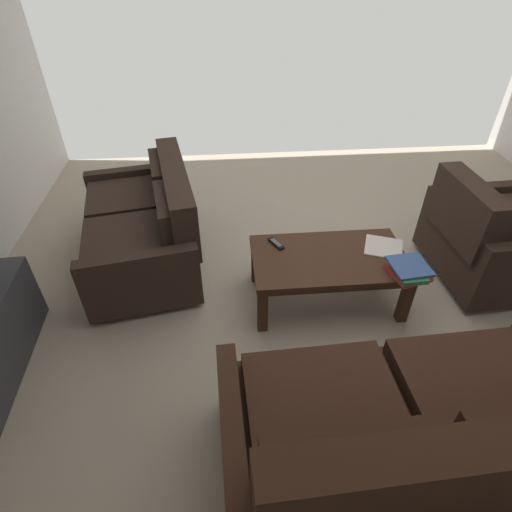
# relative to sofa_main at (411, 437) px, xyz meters

# --- Properties ---
(ground_plane) EXTENTS (5.63, 5.22, 0.01)m
(ground_plane) POSITION_rel_sofa_main_xyz_m (-0.00, -1.45, -0.36)
(ground_plane) COLOR tan
(sofa_main) EXTENTS (1.81, 0.94, 0.85)m
(sofa_main) POSITION_rel_sofa_main_xyz_m (0.00, 0.00, 0.00)
(sofa_main) COLOR black
(sofa_main) RESTS_ON ground
(loveseat_near) EXTENTS (1.07, 1.55, 0.83)m
(loveseat_near) POSITION_rel_sofa_main_xyz_m (1.48, -1.94, -0.00)
(loveseat_near) COLOR black
(loveseat_near) RESTS_ON ground
(coffee_table) EXTENTS (1.11, 0.62, 0.42)m
(coffee_table) POSITION_rel_sofa_main_xyz_m (0.09, -1.32, -0.00)
(coffee_table) COLOR #3D2316
(coffee_table) RESTS_ON ground
(armchair_side) EXTENTS (0.88, 0.95, 0.86)m
(armchair_side) POSITION_rel_sofa_main_xyz_m (-1.23, -1.50, 0.01)
(armchair_side) COLOR black
(armchair_side) RESTS_ON ground
(book_stack) EXTENTS (0.28, 0.29, 0.08)m
(book_stack) POSITION_rel_sofa_main_xyz_m (-0.38, -1.07, 0.10)
(book_stack) COLOR #C63833
(book_stack) RESTS_ON coffee_table
(tv_remote) EXTENTS (0.12, 0.16, 0.02)m
(tv_remote) POSITION_rel_sofa_main_xyz_m (0.46, -1.49, 0.07)
(tv_remote) COLOR black
(tv_remote) RESTS_ON coffee_table
(loose_magazine) EXTENTS (0.34, 0.34, 0.01)m
(loose_magazine) POSITION_rel_sofa_main_xyz_m (-0.33, -1.39, 0.07)
(loose_magazine) COLOR silver
(loose_magazine) RESTS_ON coffee_table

